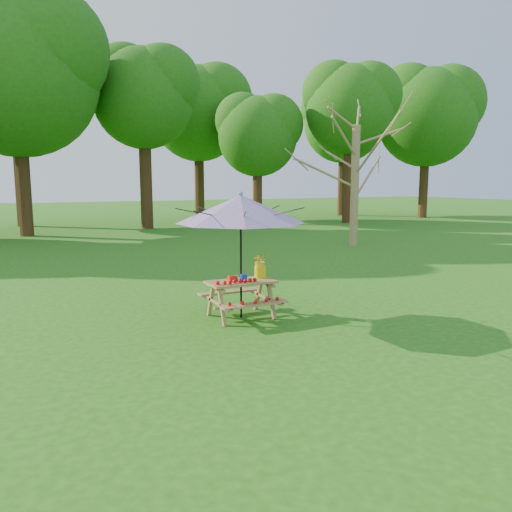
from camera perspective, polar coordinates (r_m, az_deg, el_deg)
name	(u,v)px	position (r m, az deg, el deg)	size (l,w,h in m)	color
treeline	(15,53)	(25.74, -25.86, 20.20)	(60.00, 12.00, 16.00)	#206010
bare_tree	(358,73)	(19.69, 11.58, 19.79)	(6.17, 6.17, 10.44)	olive
picnic_table	(241,300)	(9.01, -1.71, -5.00)	(1.20, 1.32, 0.67)	#926042
patio_umbrella	(241,209)	(8.77, -1.76, 5.36)	(2.96, 2.96, 2.26)	black
produce_bins	(237,278)	(8.93, -2.14, -2.52)	(0.32, 0.34, 0.13)	red
tomatoes_row	(238,281)	(8.71, -2.13, -2.92)	(0.77, 0.13, 0.07)	red
flower_bucket	(260,264)	(9.20, 0.49, -0.91)	(0.32, 0.28, 0.48)	yellow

